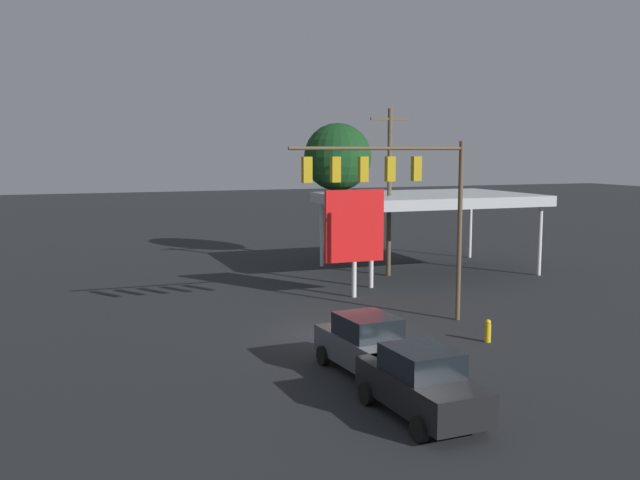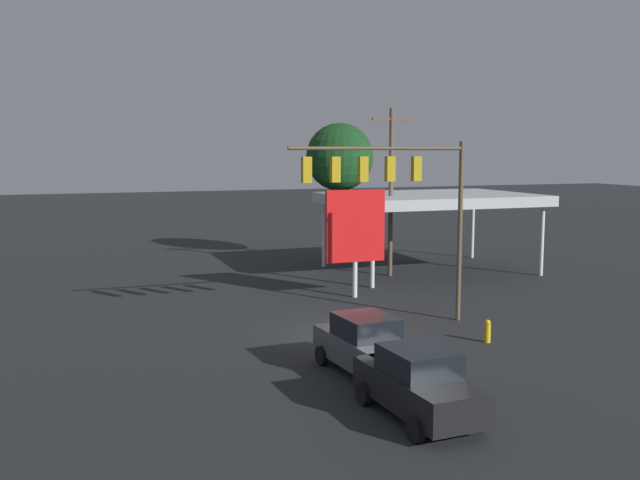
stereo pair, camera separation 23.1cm
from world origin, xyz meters
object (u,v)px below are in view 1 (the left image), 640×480
(sedan_waiting, at_px, (367,345))
(street_tree, at_px, (338,158))
(utility_pole, at_px, (389,188))
(price_sign, at_px, (354,228))
(traffic_signal_assembly, at_px, (392,184))
(sedan_far, at_px, (421,383))
(fire_hydrant, at_px, (488,331))

(sedan_waiting, relative_size, street_tree, 0.50)
(street_tree, bearing_deg, sedan_waiting, 70.41)
(utility_pole, relative_size, price_sign, 1.80)
(traffic_signal_assembly, bearing_deg, sedan_waiting, 57.01)
(traffic_signal_assembly, xyz_separation_m, street_tree, (-4.57, -17.29, 0.89))
(traffic_signal_assembly, relative_size, sedan_far, 1.71)
(sedan_waiting, xyz_separation_m, fire_hydrant, (-5.85, -1.87, -0.51))
(traffic_signal_assembly, distance_m, price_sign, 6.43)
(traffic_signal_assembly, distance_m, street_tree, 17.91)
(sedan_waiting, bearing_deg, price_sign, 154.39)
(price_sign, relative_size, sedan_waiting, 1.18)
(price_sign, height_order, sedan_far, price_sign)
(sedan_far, distance_m, fire_hydrant, 8.47)
(traffic_signal_assembly, distance_m, sedan_waiting, 8.10)
(utility_pole, relative_size, fire_hydrant, 10.88)
(price_sign, height_order, street_tree, street_tree)
(fire_hydrant, bearing_deg, traffic_signal_assembly, -56.36)
(traffic_signal_assembly, height_order, sedan_far, traffic_signal_assembly)
(traffic_signal_assembly, relative_size, price_sign, 1.44)
(street_tree, relative_size, fire_hydrant, 10.21)
(traffic_signal_assembly, height_order, utility_pole, utility_pole)
(sedan_waiting, height_order, fire_hydrant, sedan_waiting)
(price_sign, bearing_deg, sedan_waiting, 68.81)
(utility_pole, xyz_separation_m, sedan_far, (8.87, 20.23, -4.12))
(utility_pole, distance_m, sedan_far, 22.47)
(price_sign, distance_m, fire_hydrant, 10.01)
(price_sign, distance_m, sedan_waiting, 12.38)
(price_sign, xyz_separation_m, street_tree, (-3.70, -11.39, 3.29))
(utility_pole, xyz_separation_m, price_sign, (4.28, 4.92, -1.61))
(traffic_signal_assembly, xyz_separation_m, sedan_waiting, (3.51, 5.40, -4.91))
(sedan_waiting, bearing_deg, utility_pole, 147.48)
(street_tree, bearing_deg, sedan_far, 72.76)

